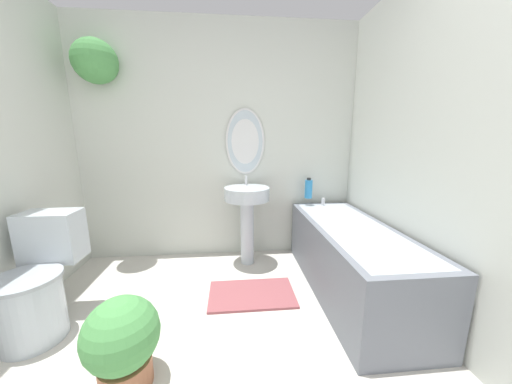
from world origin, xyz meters
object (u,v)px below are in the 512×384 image
Objects in this scene: toilet at (38,282)px; pedestal_sink at (247,207)px; shampoo_bottle at (309,189)px; potted_plant at (122,340)px; bathtub at (350,257)px.

pedestal_sink is at bearing 30.01° from toilet.
shampoo_bottle is at bearing 11.39° from pedestal_sink.
toilet is 0.85m from potted_plant.
toilet is at bearing -149.99° from pedestal_sink.
toilet is 0.48× the size of bathtub.
toilet is at bearing 146.05° from potted_plant.
bathtub is 0.85m from shampoo_bottle.
pedestal_sink is 0.69m from shampoo_bottle.
toilet is 3.54× the size of shampoo_bottle.
pedestal_sink is 1.04m from bathtub.
bathtub is at bearing 6.16° from toilet.
pedestal_sink is at bearing 144.89° from bathtub.
bathtub reaches higher than potted_plant.
pedestal_sink is 4.15× the size of shampoo_bottle.
bathtub is at bearing -35.11° from pedestal_sink.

